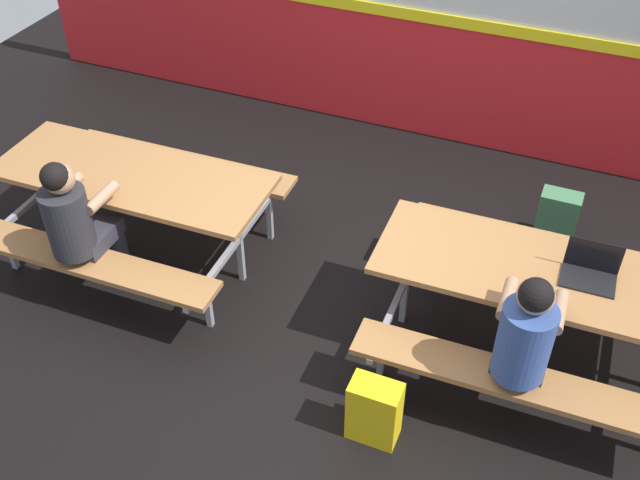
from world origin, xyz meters
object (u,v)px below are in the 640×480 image
at_px(picnic_table_right, 537,290).
at_px(satchel_spare, 375,411).
at_px(student_nearer, 77,220).
at_px(laptop_dark, 590,271).
at_px(student_further, 525,337).
at_px(backpack_dark, 557,218).
at_px(picnic_table_left, 135,192).

bearing_deg(picnic_table_right, satchel_spare, -125.31).
height_order(student_nearer, laptop_dark, student_nearer).
bearing_deg(laptop_dark, student_further, -113.26).
distance_m(student_further, backpack_dark, 1.90).
height_order(picnic_table_right, satchel_spare, picnic_table_right).
relative_size(picnic_table_right, laptop_dark, 6.23).
bearing_deg(satchel_spare, student_nearer, 171.30).
xyz_separation_m(picnic_table_left, student_further, (2.88, -0.47, 0.13)).
height_order(picnic_table_left, satchel_spare, picnic_table_left).
height_order(picnic_table_left, student_nearer, student_nearer).
bearing_deg(student_further, picnic_table_right, 90.99).
xyz_separation_m(picnic_table_left, laptop_dark, (3.14, 0.13, 0.21)).
distance_m(picnic_table_right, backpack_dark, 1.32).
bearing_deg(student_further, student_nearer, -178.30).
bearing_deg(satchel_spare, student_further, 31.20).
relative_size(picnic_table_right, student_further, 1.68).
distance_m(laptop_dark, satchel_spare, 1.52).
xyz_separation_m(picnic_table_left, backpack_dark, (2.87, 1.36, -0.36)).
height_order(picnic_table_left, student_further, student_further).
height_order(laptop_dark, satchel_spare, laptop_dark).
relative_size(picnic_table_left, satchel_spare, 4.60).
height_order(picnic_table_right, student_further, student_further).
bearing_deg(student_nearer, picnic_table_left, 84.09).
xyz_separation_m(picnic_table_right, satchel_spare, (-0.70, -0.98, -0.36)).
relative_size(backpack_dark, satchel_spare, 1.00).
xyz_separation_m(student_nearer, laptop_dark, (3.19, 0.69, 0.08)).
bearing_deg(picnic_table_left, laptop_dark, 2.36).
xyz_separation_m(picnic_table_right, laptop_dark, (0.27, 0.04, 0.21)).
bearing_deg(picnic_table_left, student_nearer, -95.91).
height_order(picnic_table_left, backpack_dark, picnic_table_left).
bearing_deg(laptop_dark, picnic_table_left, -177.64).
bearing_deg(student_nearer, picnic_table_right, 12.41).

